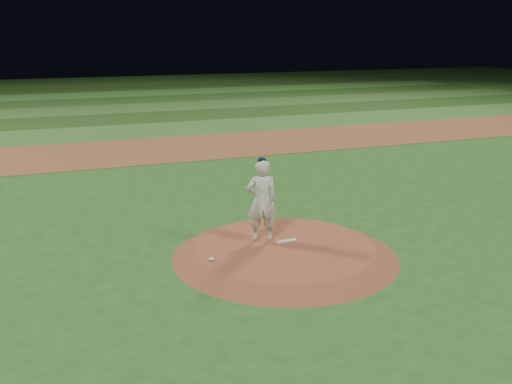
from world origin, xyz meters
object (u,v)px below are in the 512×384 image
Objects in this scene: pitching_rubber at (286,241)px; pitcher_on_mound at (262,200)px; rosin_bag at (211,259)px; pitchers_mound at (285,251)px.

pitcher_on_mound is at bearing 145.55° from pitching_rubber.
pitcher_on_mound reaches higher than rosin_bag.
rosin_bag is at bearing -173.76° from pitchers_mound.
pitching_rubber is (0.16, 0.30, 0.14)m from pitchers_mound.
rosin_bag is 0.06× the size of pitcher_on_mound.
pitching_rubber is at bearing 13.64° from rosin_bag.
rosin_bag is at bearing -170.44° from pitching_rubber.
pitchers_mound is 1.95m from rosin_bag.
pitchers_mound is at bearing -58.52° from pitcher_on_mound.
pitching_rubber reaches higher than pitchers_mound.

